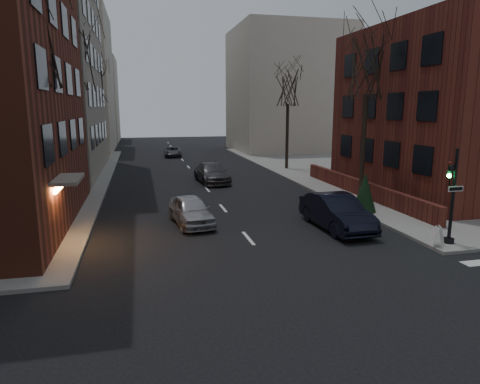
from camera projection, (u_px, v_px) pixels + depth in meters
name	position (u px, v px, depth m)	size (l,w,h in m)	color
building_right_brick	(462.00, 112.00, 28.54)	(12.00, 14.00, 11.00)	#5E241B
low_wall_right	(360.00, 187.00, 27.87)	(0.35, 16.00, 1.00)	#5E241B
building_distant_la	(54.00, 82.00, 55.19)	(14.00, 16.00, 18.00)	#BBAF9E
building_distant_ra	(287.00, 90.00, 57.32)	(14.00, 14.00, 16.00)	#BBAF9E
building_distant_lb	(87.00, 100.00, 72.26)	(10.00, 12.00, 14.00)	#BBAF9E
traffic_signal	(451.00, 202.00, 17.77)	(0.76, 0.44, 4.00)	black
tree_left_a	(29.00, 41.00, 17.52)	(4.18, 4.18, 10.26)	#2D231C
tree_left_b	(72.00, 60.00, 28.90)	(4.40, 4.40, 10.80)	#2D231C
tree_left_c	(93.00, 84.00, 42.44)	(3.96, 3.96, 9.72)	#2D231C
tree_right_a	(367.00, 69.00, 25.37)	(3.96, 3.96, 9.72)	#2D231C
tree_right_b	(288.00, 87.00, 38.82)	(3.74, 3.74, 9.18)	#2D231C
streetlamp_near	(79.00, 133.00, 26.12)	(0.36, 0.36, 6.28)	black
streetlamp_far	(104.00, 122.00, 45.22)	(0.36, 0.36, 6.28)	black
parked_sedan	(336.00, 212.00, 20.60)	(1.77, 5.07, 1.67)	black
car_lane_silver	(191.00, 210.00, 21.42)	(1.69, 4.19, 1.43)	#A2A2A7
car_lane_gray	(212.00, 173.00, 33.35)	(2.11, 5.19, 1.51)	#3A393E
car_lane_far	(173.00, 152.00, 50.88)	(1.95, 4.24, 1.18)	#39393D
sandwich_board	(438.00, 236.00, 17.70)	(0.37, 0.51, 0.82)	white
evergreen_shrub	(365.00, 192.00, 23.36)	(1.30, 1.30, 2.16)	black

